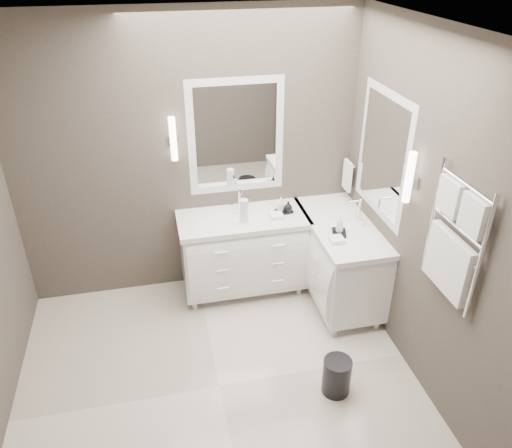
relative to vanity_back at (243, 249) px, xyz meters
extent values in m
cube|color=beige|center=(-0.45, -1.23, -0.49)|extent=(3.20, 3.00, 0.01)
cube|color=white|center=(-0.45, -1.23, 2.22)|extent=(3.20, 3.00, 0.01)
cube|color=#474039|center=(-0.45, 0.28, 0.86)|extent=(3.20, 0.01, 2.70)
cube|color=#474039|center=(-0.45, -2.73, 0.86)|extent=(3.20, 0.01, 2.70)
cube|color=#474039|center=(1.15, -1.23, 0.86)|extent=(0.01, 3.00, 2.70)
cube|color=white|center=(0.00, 0.00, -0.04)|extent=(1.20, 0.55, 0.70)
cube|color=white|center=(0.00, 0.00, 0.34)|extent=(1.24, 0.59, 0.05)
ellipsoid|color=white|center=(0.00, 0.00, 0.32)|extent=(0.36, 0.28, 0.12)
cylinder|color=white|center=(0.00, 0.16, 0.47)|extent=(0.02, 0.02, 0.22)
cube|color=white|center=(0.88, -0.33, -0.04)|extent=(0.55, 1.20, 0.70)
cube|color=white|center=(0.88, -0.33, 0.34)|extent=(0.59, 1.24, 0.05)
ellipsoid|color=white|center=(0.88, -0.33, 0.32)|extent=(0.36, 0.28, 0.12)
cylinder|color=white|center=(1.04, -0.33, 0.47)|extent=(0.02, 0.02, 0.22)
cube|color=white|center=(0.00, 0.26, 1.06)|extent=(0.90, 0.02, 1.10)
cube|color=white|center=(0.00, 0.26, 1.06)|extent=(0.77, 0.02, 0.96)
cube|color=white|center=(1.14, -0.43, 1.06)|extent=(0.02, 0.90, 1.10)
cube|color=white|center=(1.14, -0.43, 1.06)|extent=(0.02, 0.90, 0.96)
cube|color=white|center=(-0.58, 0.20, 1.06)|extent=(0.05, 0.05, 0.10)
cylinder|color=white|center=(-0.58, 0.20, 1.11)|extent=(0.06, 0.06, 0.40)
cube|color=white|center=(1.08, -1.01, 1.06)|extent=(0.05, 0.05, 0.10)
cylinder|color=white|center=(1.08, -1.01, 1.11)|extent=(0.06, 0.06, 0.40)
cylinder|color=white|center=(1.10, 0.13, 0.76)|extent=(0.02, 0.22, 0.02)
cube|color=white|center=(1.08, 0.13, 0.62)|extent=(0.03, 0.17, 0.30)
cylinder|color=white|center=(1.10, -1.90, 0.96)|extent=(0.03, 0.03, 0.90)
cylinder|color=white|center=(1.10, -1.35, 0.96)|extent=(0.03, 0.03, 0.90)
cube|color=white|center=(1.10, -1.76, 1.19)|extent=(0.06, 0.22, 0.24)
cube|color=white|center=(1.10, -1.50, 1.19)|extent=(0.06, 0.22, 0.24)
cube|color=white|center=(1.10, -1.63, 0.75)|extent=(0.06, 0.46, 0.42)
cylinder|color=black|center=(0.45, -1.47, -0.33)|extent=(0.28, 0.28, 0.31)
cube|color=black|center=(0.41, 0.00, 0.38)|extent=(0.17, 0.14, 0.02)
cube|color=black|center=(0.78, -0.50, 0.38)|extent=(0.16, 0.19, 0.02)
cylinder|color=silver|center=(-0.01, -0.10, 0.48)|extent=(0.10, 0.10, 0.23)
imported|color=white|center=(0.38, 0.02, 0.45)|extent=(0.07, 0.08, 0.13)
imported|color=black|center=(0.44, -0.03, 0.44)|extent=(0.10, 0.10, 0.11)
imported|color=white|center=(0.78, -0.50, 0.47)|extent=(0.07, 0.07, 0.17)
camera|label=1|loc=(-0.78, -4.06, 2.67)|focal=35.00mm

